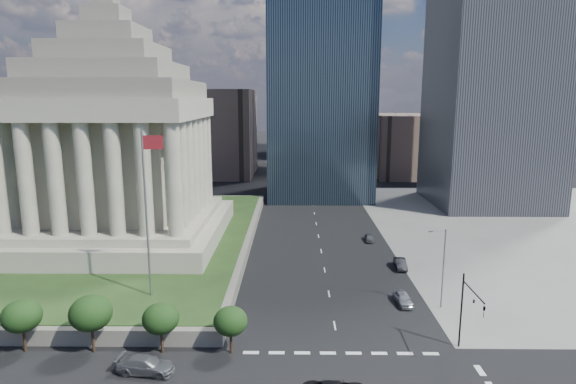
{
  "coord_description": "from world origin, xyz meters",
  "views": [
    {
      "loc": [
        -4.74,
        -30.63,
        25.38
      ],
      "look_at": [
        -5.29,
        18.43,
        15.76
      ],
      "focal_mm": 30.0,
      "sensor_mm": 36.0,
      "label": 1
    }
  ],
  "objects_px": {
    "war_memorial": "(114,123)",
    "parked_sedan_near": "(403,298)",
    "traffic_signal_ne": "(468,307)",
    "parked_sedan_mid": "(400,264)",
    "flagpole": "(147,205)",
    "street_lamp_north": "(442,264)",
    "suv_grey": "(146,365)",
    "parked_sedan_far": "(369,238)"
  },
  "relations": [
    {
      "from": "traffic_signal_ne",
      "to": "suv_grey",
      "type": "relative_size",
      "value": 1.45
    },
    {
      "from": "flagpole",
      "to": "traffic_signal_ne",
      "type": "xyz_separation_m",
      "value": [
        34.33,
        -10.3,
        -7.86
      ]
    },
    {
      "from": "parked_sedan_near",
      "to": "traffic_signal_ne",
      "type": "bearing_deg",
      "value": -78.66
    },
    {
      "from": "suv_grey",
      "to": "parked_sedan_mid",
      "type": "distance_m",
      "value": 41.41
    },
    {
      "from": "parked_sedan_mid",
      "to": "parked_sedan_far",
      "type": "bearing_deg",
      "value": 103.4
    },
    {
      "from": "flagpole",
      "to": "parked_sedan_mid",
      "type": "height_order",
      "value": "flagpole"
    },
    {
      "from": "flagpole",
      "to": "suv_grey",
      "type": "relative_size",
      "value": 3.64
    },
    {
      "from": "war_memorial",
      "to": "parked_sedan_near",
      "type": "distance_m",
      "value": 52.6
    },
    {
      "from": "traffic_signal_ne",
      "to": "parked_sedan_near",
      "type": "xyz_separation_m",
      "value": [
        -3.46,
        12.25,
        -4.51
      ]
    },
    {
      "from": "war_memorial",
      "to": "parked_sedan_near",
      "type": "height_order",
      "value": "war_memorial"
    },
    {
      "from": "street_lamp_north",
      "to": "parked_sedan_mid",
      "type": "bearing_deg",
      "value": 97.56
    },
    {
      "from": "flagpole",
      "to": "parked_sedan_far",
      "type": "height_order",
      "value": "flagpole"
    },
    {
      "from": "parked_sedan_near",
      "to": "parked_sedan_mid",
      "type": "xyz_separation_m",
      "value": [
        2.46,
        12.83,
        -0.01
      ]
    },
    {
      "from": "flagpole",
      "to": "parked_sedan_mid",
      "type": "relative_size",
      "value": 4.49
    },
    {
      "from": "war_memorial",
      "to": "parked_sedan_far",
      "type": "height_order",
      "value": "war_memorial"
    },
    {
      "from": "traffic_signal_ne",
      "to": "suv_grey",
      "type": "bearing_deg",
      "value": -173.7
    },
    {
      "from": "war_memorial",
      "to": "parked_sedan_far",
      "type": "relative_size",
      "value": 10.48
    },
    {
      "from": "war_memorial",
      "to": "street_lamp_north",
      "type": "distance_m",
      "value": 54.92
    },
    {
      "from": "street_lamp_north",
      "to": "flagpole",
      "type": "bearing_deg",
      "value": -178.37
    },
    {
      "from": "parked_sedan_mid",
      "to": "street_lamp_north",
      "type": "bearing_deg",
      "value": -79.14
    },
    {
      "from": "war_memorial",
      "to": "parked_sedan_near",
      "type": "relative_size",
      "value": 8.97
    },
    {
      "from": "suv_grey",
      "to": "parked_sedan_mid",
      "type": "relative_size",
      "value": 1.23
    },
    {
      "from": "war_memorial",
      "to": "parked_sedan_near",
      "type": "xyz_separation_m",
      "value": [
        43.04,
        -22.06,
        -20.66
      ]
    },
    {
      "from": "street_lamp_north",
      "to": "parked_sedan_near",
      "type": "xyz_separation_m",
      "value": [
        -4.28,
        0.94,
        -4.92
      ]
    },
    {
      "from": "traffic_signal_ne",
      "to": "parked_sedan_mid",
      "type": "distance_m",
      "value": 25.5
    },
    {
      "from": "parked_sedan_near",
      "to": "parked_sedan_mid",
      "type": "height_order",
      "value": "parked_sedan_near"
    },
    {
      "from": "street_lamp_north",
      "to": "parked_sedan_far",
      "type": "height_order",
      "value": "street_lamp_north"
    },
    {
      "from": "parked_sedan_far",
      "to": "suv_grey",
      "type": "bearing_deg",
      "value": -121.0
    },
    {
      "from": "traffic_signal_ne",
      "to": "parked_sedan_far",
      "type": "height_order",
      "value": "traffic_signal_ne"
    },
    {
      "from": "flagpole",
      "to": "street_lamp_north",
      "type": "xyz_separation_m",
      "value": [
        35.16,
        1.0,
        -7.45
      ]
    },
    {
      "from": "suv_grey",
      "to": "flagpole",
      "type": "bearing_deg",
      "value": 20.83
    },
    {
      "from": "street_lamp_north",
      "to": "parked_sedan_far",
      "type": "xyz_separation_m",
      "value": [
        -4.33,
        27.81,
        -5.03
      ]
    },
    {
      "from": "parked_sedan_far",
      "to": "traffic_signal_ne",
      "type": "bearing_deg",
      "value": -82.98
    },
    {
      "from": "flagpole",
      "to": "traffic_signal_ne",
      "type": "relative_size",
      "value": 2.5
    },
    {
      "from": "war_memorial",
      "to": "suv_grey",
      "type": "distance_m",
      "value": 45.69
    },
    {
      "from": "suv_grey",
      "to": "parked_sedan_mid",
      "type": "xyz_separation_m",
      "value": [
        30.04,
        28.5,
        -0.06
      ]
    },
    {
      "from": "flagpole",
      "to": "parked_sedan_near",
      "type": "relative_size",
      "value": 4.6
    },
    {
      "from": "war_memorial",
      "to": "parked_sedan_mid",
      "type": "relative_size",
      "value": 8.75
    },
    {
      "from": "war_memorial",
      "to": "parked_sedan_near",
      "type": "bearing_deg",
      "value": -27.13
    },
    {
      "from": "street_lamp_north",
      "to": "suv_grey",
      "type": "relative_size",
      "value": 1.82
    },
    {
      "from": "parked_sedan_far",
      "to": "flagpole",
      "type": "bearing_deg",
      "value": -135.03
    },
    {
      "from": "street_lamp_north",
      "to": "parked_sedan_far",
      "type": "relative_size",
      "value": 2.69
    }
  ]
}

